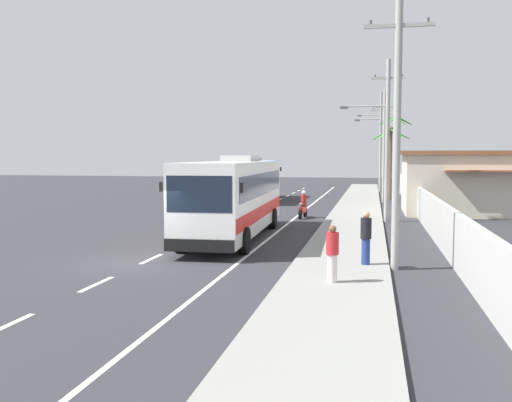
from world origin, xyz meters
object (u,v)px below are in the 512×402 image
coach_bus_foreground (235,195)px  utility_pole_far (383,143)px  pedestrian_near_kerb (332,253)px  utility_pole_nearest (397,117)px  pedestrian_midwalk (366,236)px  palm_second (390,148)px  palm_nearest (395,135)px  coach_bus_far_lane (254,178)px  motorcycle_beside_bus (303,207)px  utility_pole_distant (380,139)px  utility_pole_mid (386,136)px

coach_bus_foreground → utility_pole_far: bearing=72.3°
pedestrian_near_kerb → utility_pole_nearest: utility_pole_nearest is taller
pedestrian_near_kerb → pedestrian_midwalk: pedestrian_midwalk is taller
coach_bus_foreground → pedestrian_midwalk: 8.49m
utility_pole_nearest → palm_second: utility_pole_nearest is taller
palm_nearest → utility_pole_nearest: bearing=-92.0°
coach_bus_far_lane → motorcycle_beside_bus: 13.69m
coach_bus_far_lane → palm_nearest: (11.67, 6.68, 3.73)m
palm_nearest → pedestrian_near_kerb: bearing=-94.7°
coach_bus_far_lane → utility_pole_distant: bearing=53.8°
palm_second → coach_bus_foreground: bearing=-106.9°
coach_bus_foreground → utility_pole_nearest: (6.87, -6.01, 3.02)m
motorcycle_beside_bus → utility_pole_far: bearing=69.3°
coach_bus_foreground → pedestrian_near_kerb: bearing=-60.3°
pedestrian_midwalk → utility_pole_distant: 41.65m
coach_bus_foreground → pedestrian_near_kerb: 10.25m
motorcycle_beside_bus → palm_second: palm_second is taller
utility_pole_nearest → utility_pole_far: bearing=90.0°
coach_bus_foreground → utility_pole_distant: bearing=79.2°
palm_second → palm_nearest: bearing=80.3°
palm_nearest → pedestrian_midwalk: bearing=-93.6°
utility_pole_far → utility_pole_mid: bearing=-90.4°
motorcycle_beside_bus → palm_nearest: palm_nearest is taller
palm_second → motorcycle_beside_bus: bearing=-108.8°
coach_bus_foreground → pedestrian_near_kerb: (5.05, -8.87, -0.96)m
utility_pole_distant → palm_nearest: bearing=-80.4°
utility_pole_distant → utility_pole_mid: bearing=-90.0°
utility_pole_nearest → utility_pole_distant: bearing=90.1°
coach_bus_foreground → palm_nearest: (8.06, 27.89, 3.66)m
utility_pole_distant → palm_nearest: utility_pole_distant is taller
coach_bus_far_lane → utility_pole_mid: size_ratio=1.21×
pedestrian_midwalk → utility_pole_distant: size_ratio=0.17×
pedestrian_near_kerb → palm_nearest: (3.01, 36.76, 4.62)m
utility_pole_nearest → utility_pole_mid: utility_pole_nearest is taller
utility_pole_distant → palm_second: bearing=-85.8°
utility_pole_far → utility_pole_distant: bearing=90.5°
utility_pole_far → palm_nearest: bearing=79.5°
pedestrian_near_kerb → utility_pole_mid: bearing=-65.6°
motorcycle_beside_bus → palm_second: bearing=71.2°
utility_pole_far → utility_pole_distant: (-0.11, 13.81, 0.69)m
pedestrian_near_kerb → palm_nearest: bearing=-64.3°
coach_bus_far_lane → palm_nearest: 13.96m
palm_nearest → palm_second: bearing=-99.7°
coach_bus_far_lane → motorcycle_beside_bus: size_ratio=5.60×
palm_nearest → palm_second: (-0.51, -2.98, -1.19)m
utility_pole_mid → utility_pole_distant: 27.62m
utility_pole_nearest → palm_nearest: bearing=88.0°
utility_pole_distant → pedestrian_midwalk: bearing=-91.2°
coach_bus_foreground → utility_pole_distant: size_ratio=1.19×
motorcycle_beside_bus → coach_bus_far_lane: bearing=114.6°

